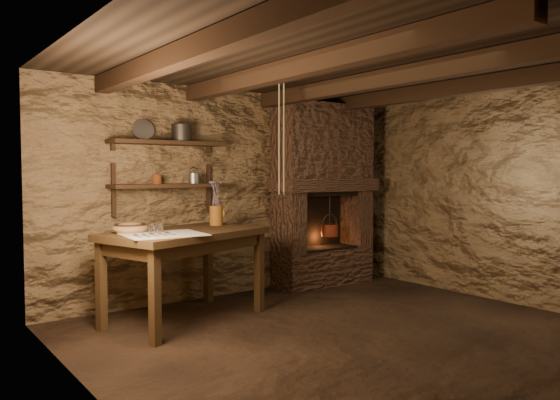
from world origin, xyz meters
TOP-DOWN VIEW (x-y plane):
  - floor at (0.00, 0.00)m, footprint 4.50×4.50m
  - back_wall at (0.00, 2.00)m, footprint 4.50×0.04m
  - left_wall at (-2.25, 0.00)m, footprint 0.04×4.00m
  - right_wall at (2.25, 0.00)m, footprint 0.04×4.00m
  - ceiling at (0.00, 0.00)m, footprint 4.50×4.00m
  - beam_far_left at (-1.50, 0.00)m, footprint 0.14×3.95m
  - beam_mid_left at (-0.50, 0.00)m, footprint 0.14×3.95m
  - beam_mid_right at (0.50, 0.00)m, footprint 0.14×3.95m
  - beam_far_right at (1.50, 0.00)m, footprint 0.14×3.95m
  - shelf_lower at (-0.85, 1.84)m, footprint 1.25×0.30m
  - shelf_upper at (-0.85, 1.84)m, footprint 1.25×0.30m
  - hearth at (1.25, 1.77)m, footprint 1.43×0.51m
  - work_table at (-0.96, 1.26)m, footprint 1.73×1.30m
  - linen_cloth at (-1.28, 1.04)m, footprint 0.73×0.61m
  - pewter_cutlery_row at (-1.28, 1.01)m, footprint 0.59×0.27m
  - drinking_glasses at (-1.26, 1.17)m, footprint 0.22×0.07m
  - stoneware_jug at (-0.46, 1.52)m, footprint 0.18×0.18m
  - wooden_bowl at (-1.46, 1.38)m, footprint 0.40×0.40m
  - iron_stockpot at (-0.70, 1.84)m, footprint 0.24×0.24m
  - tin_pan at (-1.09, 1.94)m, footprint 0.24×0.15m
  - small_kettle at (-0.55, 1.84)m, footprint 0.20×0.17m
  - rusty_tin at (-0.98, 1.84)m, footprint 0.13×0.13m
  - red_pot at (1.32, 1.72)m, footprint 0.24×0.24m
  - hanging_ropes at (0.05, 1.05)m, footprint 0.08×0.08m

SIDE VIEW (x-z plane):
  - floor at x=0.00m, z-range 0.00..0.00m
  - work_table at x=-0.96m, z-range 0.03..0.91m
  - red_pot at x=1.32m, z-range 0.44..0.98m
  - linen_cloth at x=-1.28m, z-range 0.88..0.89m
  - pewter_cutlery_row at x=-1.28m, z-range 0.89..0.90m
  - wooden_bowl at x=-1.46m, z-range 0.86..0.98m
  - drinking_glasses at x=-1.26m, z-range 0.89..0.98m
  - stoneware_jug at x=-0.46m, z-range 0.85..1.32m
  - back_wall at x=0.00m, z-range 0.00..2.40m
  - left_wall at x=-2.25m, z-range 0.00..2.40m
  - right_wall at x=2.25m, z-range 0.00..2.40m
  - hearth at x=1.25m, z-range 0.08..2.38m
  - shelf_lower at x=-0.85m, z-range 1.28..1.32m
  - rusty_tin at x=-0.98m, z-range 1.32..1.42m
  - small_kettle at x=-0.55m, z-range 1.29..1.46m
  - shelf_upper at x=-0.85m, z-range 1.73..1.77m
  - hanging_ropes at x=0.05m, z-range 1.20..2.40m
  - iron_stockpot at x=-0.70m, z-range 1.77..1.93m
  - tin_pan at x=-1.09m, z-range 1.77..2.00m
  - beam_far_left at x=-1.50m, z-range 2.23..2.39m
  - beam_mid_left at x=-0.50m, z-range 2.23..2.39m
  - beam_mid_right at x=0.50m, z-range 2.23..2.39m
  - beam_far_right at x=1.50m, z-range 2.23..2.39m
  - ceiling at x=0.00m, z-range 2.38..2.42m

